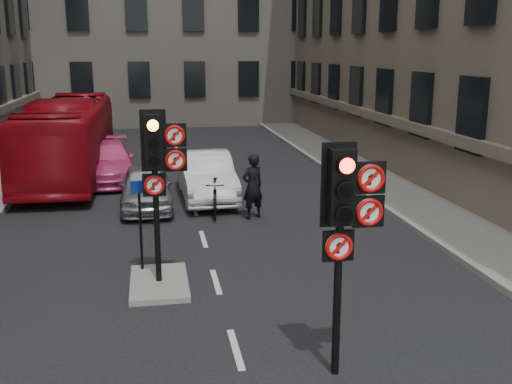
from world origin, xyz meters
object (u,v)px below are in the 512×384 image
object	(u,v)px
bus_red	(69,138)
motorcycle	(215,198)
signal_far	(159,160)
car_silver	(146,187)
car_white	(206,176)
info_sign	(140,213)
motorcyclist	(253,186)
signal_near	(346,211)
car_pink	(107,162)

from	to	relation	value
bus_red	motorcycle	size ratio (longest dim) A/B	5.93
signal_far	bus_red	distance (m)	12.28
car_silver	motorcycle	size ratio (longest dim) A/B	2.16
car_white	info_sign	world-z (taller)	info_sign
car_white	motorcyclist	bearing A→B (deg)	-68.61
car_silver	bus_red	bearing A→B (deg)	118.28
motorcyclist	bus_red	bearing A→B (deg)	-74.02
signal_near	info_sign	bearing A→B (deg)	122.64
bus_red	info_sign	xyz separation A→B (m)	(2.80, -11.05, -0.09)
car_silver	bus_red	xyz separation A→B (m)	(-2.90, 5.28, 0.84)
info_sign	car_pink	bearing A→B (deg)	84.55
car_pink	bus_red	world-z (taller)	bus_red
motorcycle	car_white	bearing A→B (deg)	98.57
car_silver	motorcyclist	size ratio (longest dim) A/B	2.05
signal_near	car_silver	size ratio (longest dim) A/B	0.91
car_silver	info_sign	size ratio (longest dim) A/B	1.96
motorcycle	motorcyclist	xyz separation A→B (m)	(1.05, -0.46, 0.41)
car_silver	motorcyclist	distance (m)	3.55
car_silver	car_white	size ratio (longest dim) A/B	0.85
bus_red	signal_near	bearing A→B (deg)	-68.98
car_silver	bus_red	world-z (taller)	bus_red
car_white	motorcyclist	world-z (taller)	motorcyclist
signal_near	signal_far	xyz separation A→B (m)	(-2.60, 4.00, 0.12)
car_pink	motorcyclist	bearing A→B (deg)	-57.60
signal_far	car_pink	bearing A→B (deg)	99.46
car_silver	info_sign	distance (m)	5.82
car_silver	info_sign	bearing A→B (deg)	-91.43
motorcyclist	info_sign	world-z (taller)	info_sign
car_silver	bus_red	size ratio (longest dim) A/B	0.36
car_silver	bus_red	distance (m)	6.08
signal_near	bus_red	world-z (taller)	signal_near
car_silver	car_pink	distance (m)	4.56
signal_far	motorcyclist	bearing A→B (deg)	60.13
signal_near	signal_far	bearing A→B (deg)	123.02
motorcyclist	signal_far	bearing A→B (deg)	35.81
signal_near	car_white	size ratio (longest dim) A/B	0.77
car_white	info_sign	distance (m)	6.98
car_white	motorcycle	distance (m)	2.18
car_pink	bus_red	distance (m)	1.90
signal_far	car_white	bearing A→B (deg)	77.65
info_sign	bus_red	bearing A→B (deg)	91.06
bus_red	signal_far	bearing A→B (deg)	-73.92
car_white	info_sign	bearing A→B (deg)	-108.69
signal_near	info_sign	world-z (taller)	signal_near
bus_red	motorcycle	world-z (taller)	bus_red
car_silver	motorcyclist	bearing A→B (deg)	-30.29
car_pink	motorcyclist	distance (m)	7.59
motorcycle	signal_near	bearing A→B (deg)	-77.36
car_silver	motorcycle	world-z (taller)	car_silver
car_pink	bus_red	size ratio (longest dim) A/B	0.46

